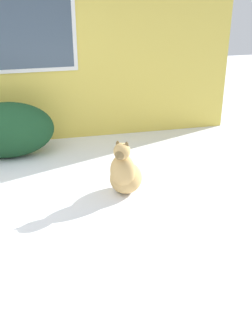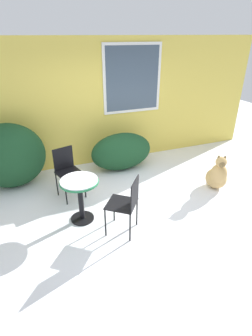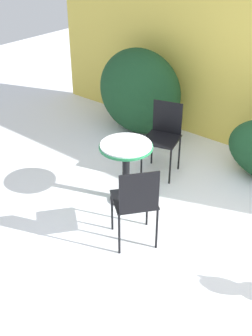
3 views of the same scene
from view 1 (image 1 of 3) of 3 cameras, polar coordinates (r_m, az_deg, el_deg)
shrub_middle at (r=6.56m, az=-15.79°, el=4.92°), size 1.39×0.63×0.86m
dog at (r=5.33m, az=-0.17°, el=-0.77°), size 0.59×0.63×0.77m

